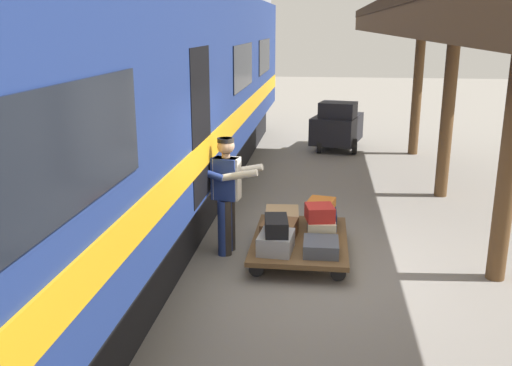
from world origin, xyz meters
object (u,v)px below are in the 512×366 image
(luggage_cart, at_px, (300,240))
(suitcase_tan_vintage, at_px, (282,217))
(suitcase_gray_aluminum, at_px, (276,242))
(suitcase_red_plastic, at_px, (320,213))
(suitcase_black_hardshell, at_px, (276,226))
(baggage_tug, at_px, (337,126))
(suitcase_orange_carryall, at_px, (321,205))
(suitcase_brown_leather, at_px, (279,229))
(porter_by_door, at_px, (229,192))
(suitcase_slate_roller, at_px, (321,247))
(porter_in_overalls, at_px, (224,192))
(suitcase_navy_fabric, at_px, (322,218))
(suitcase_cream_canvas, at_px, (321,229))
(train_car, at_px, (91,115))

(luggage_cart, height_order, suitcase_tan_vintage, suitcase_tan_vintage)
(suitcase_gray_aluminum, relative_size, suitcase_red_plastic, 1.42)
(suitcase_black_hardshell, bearing_deg, baggage_tug, -96.71)
(suitcase_orange_carryall, relative_size, baggage_tug, 0.25)
(suitcase_brown_leather, height_order, porter_by_door, porter_by_door)
(suitcase_slate_roller, xyz_separation_m, porter_by_door, (1.33, -0.53, 0.56))
(suitcase_black_hardshell, height_order, porter_by_door, porter_by_door)
(suitcase_slate_roller, xyz_separation_m, porter_in_overalls, (1.39, -0.52, 0.56))
(suitcase_tan_vintage, relative_size, suitcase_red_plastic, 1.57)
(suitcase_red_plastic, xyz_separation_m, suitcase_black_hardshell, (0.57, 0.51, -0.03))
(suitcase_navy_fabric, bearing_deg, luggage_cart, 60.58)
(suitcase_red_plastic, distance_m, suitcase_black_hardshell, 0.77)
(suitcase_cream_canvas, height_order, baggage_tug, baggage_tug)
(porter_by_door, bearing_deg, suitcase_navy_fabric, -157.96)
(suitcase_navy_fabric, relative_size, suitcase_tan_vintage, 0.87)
(suitcase_gray_aluminum, height_order, suitcase_red_plastic, suitcase_red_plastic)
(porter_by_door, bearing_deg, porter_in_overalls, 5.06)
(train_car, bearing_deg, suitcase_red_plastic, -171.47)
(luggage_cart, distance_m, suitcase_orange_carryall, 0.72)
(train_car, xyz_separation_m, baggage_tug, (-3.43, -7.86, -1.43))
(suitcase_navy_fabric, bearing_deg, suitcase_cream_canvas, 90.00)
(train_car, bearing_deg, porter_in_overalls, -165.43)
(train_car, distance_m, suitcase_tan_vintage, 3.16)
(suitcase_gray_aluminum, height_order, porter_in_overalls, porter_in_overalls)
(suitcase_navy_fabric, bearing_deg, train_car, 17.67)
(suitcase_navy_fabric, bearing_deg, porter_by_door, 22.04)
(suitcase_tan_vintage, xyz_separation_m, suitcase_red_plastic, (-0.57, 0.53, 0.27))
(suitcase_gray_aluminum, bearing_deg, luggage_cart, -119.42)
(suitcase_brown_leather, distance_m, suitcase_black_hardshell, 0.56)
(suitcase_tan_vintage, xyz_separation_m, porter_in_overalls, (0.79, 0.54, 0.54))
(suitcase_slate_roller, bearing_deg, baggage_tug, -92.37)
(suitcase_orange_carryall, bearing_deg, baggage_tug, -92.93)
(suitcase_gray_aluminum, distance_m, suitcase_navy_fabric, 1.23)
(luggage_cart, relative_size, suitcase_cream_canvas, 4.28)
(suitcase_cream_canvas, distance_m, porter_in_overalls, 1.48)
(train_car, distance_m, suitcase_brown_leather, 3.04)
(suitcase_navy_fabric, distance_m, suitcase_red_plastic, 0.59)
(suitcase_orange_carryall, bearing_deg, train_car, 18.04)
(train_car, relative_size, luggage_cart, 11.18)
(suitcase_gray_aluminum, relative_size, suitcase_tan_vintage, 0.90)
(suitcase_cream_canvas, distance_m, suitcase_red_plastic, 0.25)
(suitcase_tan_vintage, distance_m, baggage_tug, 6.94)
(suitcase_slate_roller, distance_m, suitcase_orange_carryall, 1.11)
(luggage_cart, relative_size, suitcase_tan_vintage, 3.15)
(luggage_cart, height_order, suitcase_orange_carryall, suitcase_orange_carryall)
(baggage_tug, bearing_deg, suitcase_gray_aluminum, 83.32)
(suitcase_slate_roller, xyz_separation_m, suitcase_black_hardshell, (0.60, -0.03, 0.26))
(luggage_cart, bearing_deg, suitcase_brown_leather, 0.00)
(suitcase_cream_canvas, bearing_deg, suitcase_navy_fabric, -90.00)
(suitcase_orange_carryall, bearing_deg, suitcase_gray_aluminum, 61.85)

